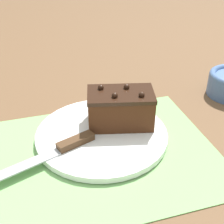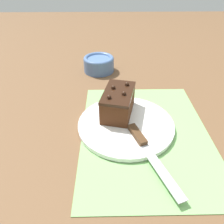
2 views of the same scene
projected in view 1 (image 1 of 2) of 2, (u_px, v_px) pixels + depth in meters
name	position (u px, v px, depth m)	size (l,w,h in m)	color
ground_plane	(95.00, 156.00, 0.59)	(3.00, 3.00, 0.00)	brown
placemat_woven	(95.00, 155.00, 0.59)	(0.46, 0.34, 0.00)	#7AB266
cake_plate	(102.00, 134.00, 0.63)	(0.26, 0.26, 0.01)	white
chocolate_cake	(121.00, 108.00, 0.64)	(0.15, 0.11, 0.08)	#472614
serving_knife	(57.00, 150.00, 0.57)	(0.23, 0.10, 0.01)	#472D19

